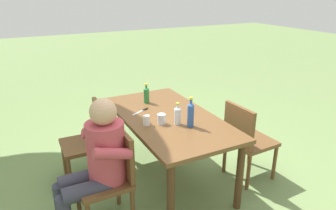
# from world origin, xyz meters

# --- Properties ---
(ground_plane) EXTENTS (24.00, 24.00, 0.00)m
(ground_plane) POSITION_xyz_m (0.00, 0.00, 0.00)
(ground_plane) COLOR #6B844C
(dining_table) EXTENTS (1.67, 0.88, 0.75)m
(dining_table) POSITION_xyz_m (0.00, 0.00, 0.65)
(dining_table) COLOR brown
(dining_table) RESTS_ON ground_plane
(chair_far_left) EXTENTS (0.45, 0.45, 0.87)m
(chair_far_left) POSITION_xyz_m (-0.37, 0.74, 0.49)
(chair_far_left) COLOR brown
(chair_far_left) RESTS_ON ground_plane
(chair_near_left) EXTENTS (0.46, 0.46, 0.87)m
(chair_near_left) POSITION_xyz_m (-0.38, -0.74, 0.49)
(chair_near_left) COLOR brown
(chair_near_left) RESTS_ON ground_plane
(chair_far_right) EXTENTS (0.45, 0.45, 0.87)m
(chair_far_right) POSITION_xyz_m (0.37, 0.74, 0.49)
(chair_far_right) COLOR brown
(chair_far_right) RESTS_ON ground_plane
(person_in_white_shirt) EXTENTS (0.47, 0.61, 1.18)m
(person_in_white_shirt) POSITION_xyz_m (-0.38, 0.85, 0.66)
(person_in_white_shirt) COLOR #B7424C
(person_in_white_shirt) RESTS_ON ground_plane
(bottle_clear) EXTENTS (0.06, 0.06, 0.22)m
(bottle_clear) POSITION_xyz_m (-0.23, 0.01, 0.84)
(bottle_clear) COLOR white
(bottle_clear) RESTS_ON dining_table
(bottle_green) EXTENTS (0.06, 0.06, 0.23)m
(bottle_green) POSITION_xyz_m (0.46, 0.04, 0.84)
(bottle_green) COLOR #287A38
(bottle_green) RESTS_ON dining_table
(bottle_blue) EXTENTS (0.06, 0.06, 0.30)m
(bottle_blue) POSITION_xyz_m (-0.33, -0.07, 0.87)
(bottle_blue) COLOR #2D56A3
(bottle_blue) RESTS_ON dining_table
(cup_white) EXTENTS (0.07, 0.07, 0.10)m
(cup_white) POSITION_xyz_m (-0.11, 0.29, 0.80)
(cup_white) COLOR white
(cup_white) RESTS_ON dining_table
(cup_glass) EXTENTS (0.08, 0.08, 0.10)m
(cup_glass) POSITION_xyz_m (-0.15, 0.15, 0.80)
(cup_glass) COLOR silver
(cup_glass) RESTS_ON dining_table
(table_knife) EXTENTS (0.13, 0.22, 0.01)m
(table_knife) POSITION_xyz_m (0.24, 0.20, 0.75)
(table_knife) COLOR silver
(table_knife) RESTS_ON dining_table
(backpack_by_near_side) EXTENTS (0.32, 0.25, 0.39)m
(backpack_by_near_side) POSITION_xyz_m (1.21, -0.26, 0.19)
(backpack_by_near_side) COLOR black
(backpack_by_near_side) RESTS_ON ground_plane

